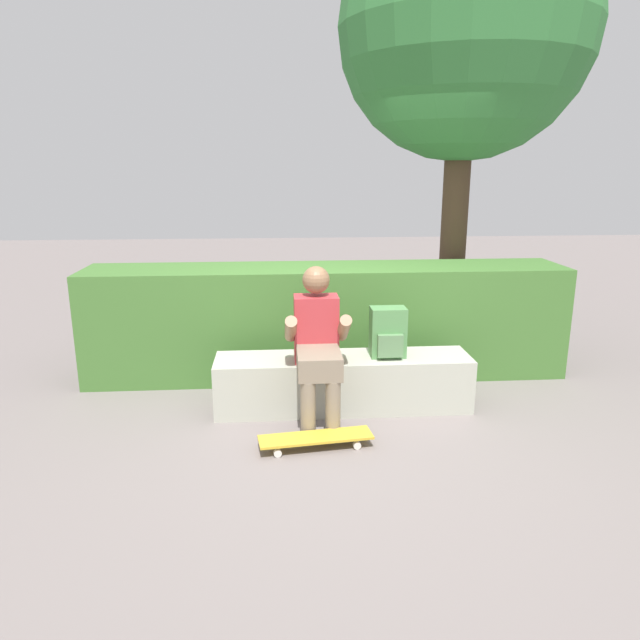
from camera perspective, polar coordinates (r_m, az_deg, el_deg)
name	(u,v)px	position (r m, az deg, el deg)	size (l,w,h in m)	color
ground_plane	(347,424)	(4.53, 2.71, -10.18)	(24.00, 24.00, 0.00)	slate
bench_main	(343,382)	(4.74, 2.27, -6.15)	(2.05, 0.46, 0.44)	#ADAE9D
person_skater	(317,341)	(4.38, -0.25, -2.10)	(0.49, 0.62, 1.19)	#B73338
skateboard_near_person	(316,438)	(4.14, -0.42, -11.53)	(0.82, 0.30, 0.09)	gold
backpack_on_bench	(388,333)	(4.65, 6.70, -1.29)	(0.28, 0.23, 0.40)	#51894C
hedge_row	(327,321)	(5.45, 0.65, -0.06)	(4.40, 0.72, 1.03)	#406F2E
tree_behind_bench	(466,32)	(6.28, 14.12, 25.80)	(2.44, 2.44, 4.39)	#473323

